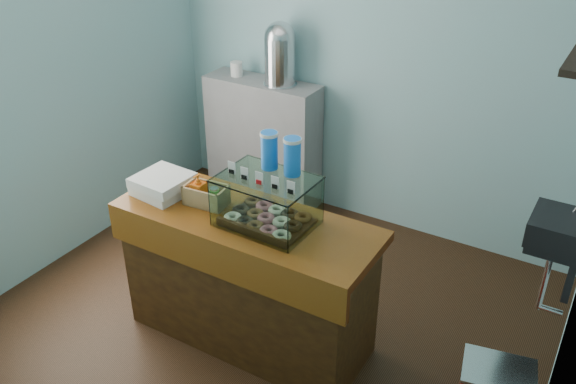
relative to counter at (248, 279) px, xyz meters
The scene contains 8 objects.
ground 0.52m from the counter, 90.00° to the left, with size 3.50×3.50×0.00m, color black.
room_shell 1.27m from the counter, 84.37° to the left, with size 3.54×3.04×2.82m.
counter is the anchor object (origin of this frame).
back_shelf 1.82m from the counter, 119.76° to the left, with size 1.00×0.32×1.10m, color gray.
display_case 0.62m from the counter, 15.09° to the left, with size 0.54×0.40×0.51m.
condiment_crate 0.59m from the counter, behind, with size 0.26×0.17×0.19m.
pastry_boxes 0.78m from the counter, behind, with size 0.34×0.34×0.12m.
coffee_urn 1.96m from the counter, 114.65° to the left, with size 0.28×0.28×0.51m.
Camera 1 is at (1.75, -2.71, 2.76)m, focal length 38.00 mm.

